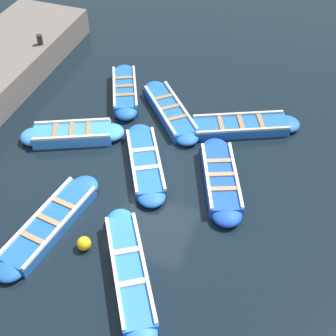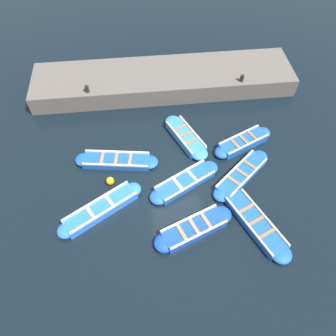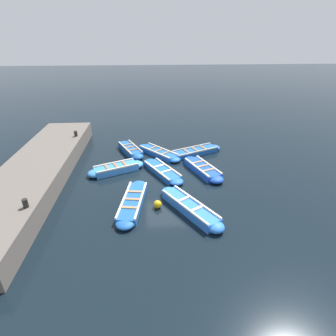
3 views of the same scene
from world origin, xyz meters
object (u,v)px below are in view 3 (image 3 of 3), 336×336
object	(u,v)px
bollard_north	(25,203)
boat_far_corner	(202,169)
boat_outer_left	(133,202)
boat_stern_in	(130,150)
boat_broadside	(162,171)
buoy_orange_near	(158,204)
boat_inner_gap	(116,169)
boat_bow_out	(159,153)
boat_drifting	(195,152)
bollard_mid_north	(76,134)
boat_centre	(190,208)

from	to	relation	value
bollard_north	boat_far_corner	bearing A→B (deg)	29.07
boat_outer_left	boat_stern_in	bearing A→B (deg)	94.20
boat_broadside	buoy_orange_near	world-z (taller)	buoy_orange_near
boat_inner_gap	bollard_north	world-z (taller)	bollard_north
boat_bow_out	boat_stern_in	size ratio (longest dim) A/B	1.01
boat_outer_left	boat_inner_gap	distance (m)	3.47
boat_outer_left	boat_far_corner	size ratio (longest dim) A/B	1.12
boat_drifting	boat_stern_in	xyz separation A→B (m)	(-4.15, 0.53, 0.03)
bollard_north	buoy_orange_near	world-z (taller)	bollard_north
bollard_mid_north	boat_inner_gap	bearing A→B (deg)	-49.08
boat_stern_in	bollard_mid_north	world-z (taller)	bollard_mid_north
boat_centre	boat_drifting	bearing A→B (deg)	78.44
bollard_north	buoy_orange_near	size ratio (longest dim) A/B	0.98
boat_outer_left	boat_bow_out	bearing A→B (deg)	75.80
boat_centre	boat_drifting	distance (m)	6.19
boat_broadside	boat_drifting	xyz separation A→B (m)	(2.24, 2.50, 0.01)
bollard_mid_north	boat_broadside	bearing A→B (deg)	-34.23
boat_centre	boat_inner_gap	xyz separation A→B (m)	(-3.54, 3.96, -0.01)
boat_centre	buoy_orange_near	size ratio (longest dim) A/B	10.19
boat_stern_in	buoy_orange_near	xyz separation A→B (m)	(1.54, -6.22, -0.01)
boat_far_corner	buoy_orange_near	world-z (taller)	boat_far_corner
boat_drifting	boat_inner_gap	xyz separation A→B (m)	(-4.78, -2.11, 0.03)
boat_outer_left	bollard_mid_north	bearing A→B (deg)	120.68
boat_outer_left	boat_bow_out	world-z (taller)	boat_bow_out
boat_broadside	boat_drifting	size ratio (longest dim) A/B	0.90
bollard_mid_north	buoy_orange_near	bearing A→B (deg)	-53.88
boat_broadside	boat_stern_in	distance (m)	3.58
boat_outer_left	boat_inner_gap	bearing A→B (deg)	107.90
boat_outer_left	boat_stern_in	xyz separation A→B (m)	(-0.44, 5.94, 0.04)
boat_bow_out	bollard_north	distance (m)	8.58
boat_drifting	boat_centre	bearing A→B (deg)	-101.56
boat_bow_out	buoy_orange_near	distance (m)	5.71
boat_inner_gap	boat_stern_in	size ratio (longest dim) A/B	1.02
boat_broadside	boat_bow_out	distance (m)	2.51
boat_centre	boat_outer_left	xyz separation A→B (m)	(-2.47, 0.66, -0.04)
boat_centre	boat_drifting	size ratio (longest dim) A/B	0.95
boat_outer_left	boat_drifting	size ratio (longest dim) A/B	1.01
boat_bow_out	boat_broadside	bearing A→B (deg)	-87.66
boat_far_corner	buoy_orange_near	size ratio (longest dim) A/B	9.67
boat_stern_in	buoy_orange_near	world-z (taller)	boat_stern_in
bollard_north	boat_drifting	bearing A→B (deg)	41.34
boat_centre	bollard_mid_north	world-z (taller)	bollard_mid_north
boat_broadside	boat_bow_out	xyz separation A→B (m)	(-0.10, 2.51, 0.01)
boat_broadside	boat_drifting	world-z (taller)	boat_drifting
boat_centre	boat_stern_in	distance (m)	7.21
boat_bow_out	boat_far_corner	size ratio (longest dim) A/B	0.92
boat_outer_left	boat_stern_in	world-z (taller)	boat_stern_in
boat_bow_out	boat_drifting	bearing A→B (deg)	-0.30
boat_broadside	boat_far_corner	size ratio (longest dim) A/B	0.99
boat_drifting	boat_stern_in	world-z (taller)	boat_stern_in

